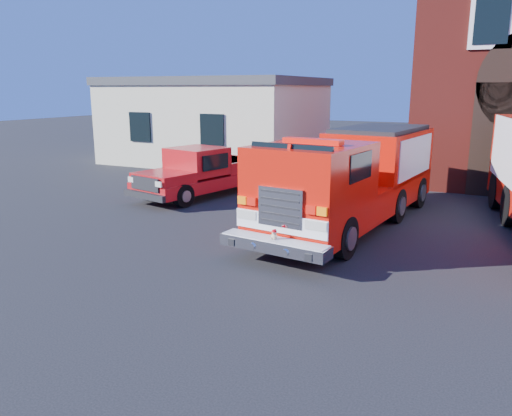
% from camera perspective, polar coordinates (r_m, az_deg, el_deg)
% --- Properties ---
extents(ground, '(100.00, 100.00, 0.00)m').
position_cam_1_polar(ground, '(12.05, 2.45, -4.82)').
color(ground, black).
rests_on(ground, ground).
extents(side_building, '(10.20, 8.20, 4.35)m').
position_cam_1_polar(side_building, '(27.16, -4.41, 10.09)').
color(side_building, beige).
rests_on(side_building, ground).
extents(fire_engine, '(3.49, 8.87, 2.66)m').
position_cam_1_polar(fire_engine, '(14.27, 11.07, 3.52)').
color(fire_engine, black).
rests_on(fire_engine, ground).
extents(pickup_truck, '(3.14, 5.69, 1.76)m').
position_cam_1_polar(pickup_truck, '(18.12, -6.13, 4.03)').
color(pickup_truck, black).
rests_on(pickup_truck, ground).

